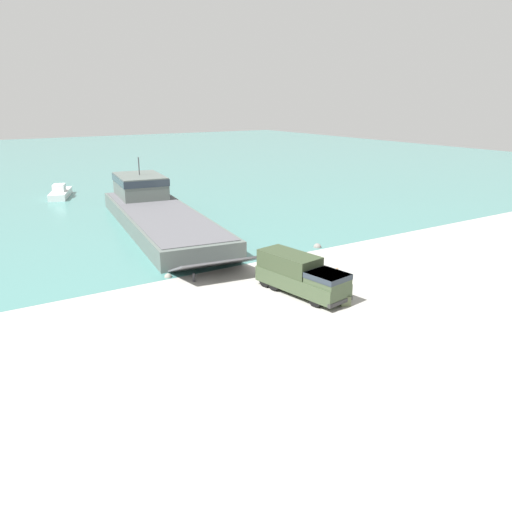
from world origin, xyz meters
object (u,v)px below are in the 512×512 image
military_truck (301,275)px  cargo_crate (344,300)px  soldier_on_ramp (337,276)px  mooring_bollard (194,277)px  moored_boat_a (60,193)px  landing_craft (155,210)px

military_truck → cargo_crate: bearing=12.6°
soldier_on_ramp → mooring_bollard: 12.05m
mooring_bollard → cargo_crate: bearing=-54.7°
moored_boat_a → cargo_crate: 57.69m
soldier_on_ramp → moored_boat_a: (-10.66, 53.94, -0.29)m
military_truck → mooring_bollard: (-6.05, 7.00, -1.16)m
landing_craft → military_truck: landing_craft is taller
military_truck → mooring_bollard: 9.33m
moored_boat_a → mooring_bollard: moored_boat_a is taller
military_truck → moored_boat_a: military_truck is taller
moored_boat_a → soldier_on_ramp: bearing=-58.4°
landing_craft → mooring_bollard: landing_craft is taller
cargo_crate → landing_craft: bearing=94.3°
military_truck → mooring_bollard: bearing=-148.4°
landing_craft → moored_boat_a: 25.64m
landing_craft → moored_boat_a: (-6.31, 24.83, -1.05)m
military_truck → soldier_on_ramp: military_truck is taller
soldier_on_ramp → mooring_bollard: bearing=-126.8°
landing_craft → soldier_on_ramp: bearing=-73.8°
soldier_on_ramp → moored_boat_a: moored_boat_a is taller
soldier_on_ramp → mooring_bollard: size_ratio=2.19×
landing_craft → military_truck: (1.00, -28.62, -0.17)m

